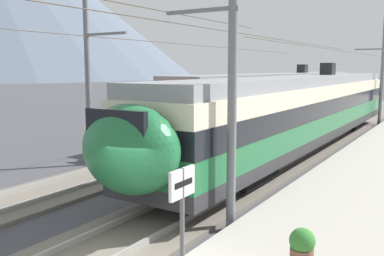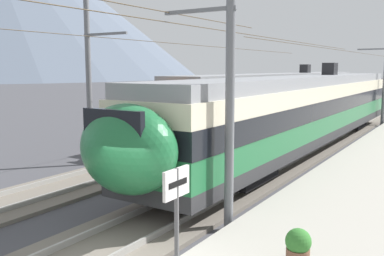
% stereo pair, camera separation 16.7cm
% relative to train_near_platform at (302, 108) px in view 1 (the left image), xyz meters
% --- Properties ---
extents(train_near_platform, '(28.16, 3.02, 4.27)m').
position_rel_train_near_platform_xyz_m(train_near_platform, '(0.00, 0.00, 0.00)').
color(train_near_platform, '#2D2D30').
rests_on(train_near_platform, track_near).
extents(train_far_track, '(31.25, 2.92, 4.27)m').
position_rel_train_near_platform_xyz_m(train_far_track, '(9.91, 4.85, 0.00)').
color(train_far_track, '#2D2D30').
rests_on(train_far_track, track_far).
extents(catenary_mast_mid, '(38.89, 2.14, 7.49)m').
position_rel_train_near_platform_xyz_m(catenary_mast_mid, '(-11.50, -1.71, 1.69)').
color(catenary_mast_mid, slate).
rests_on(catenary_mast_mid, ground).
extents(catenary_mast_east, '(38.89, 2.14, 8.13)m').
position_rel_train_near_platform_xyz_m(catenary_mast_east, '(12.48, -1.72, 1.96)').
color(catenary_mast_east, slate).
rests_on(catenary_mast_east, ground).
extents(catenary_mast_far_side, '(38.89, 2.37, 7.34)m').
position_rel_train_near_platform_xyz_m(catenary_mast_far_side, '(-7.94, 6.77, 1.62)').
color(catenary_mast_far_side, slate).
rests_on(catenary_mast_far_side, ground).
extents(platform_sign, '(0.70, 0.08, 2.22)m').
position_rel_train_near_platform_xyz_m(platform_sign, '(-15.37, -2.88, -0.23)').
color(platform_sign, '#59595B').
rests_on(platform_sign, platform_slab).
extents(potted_plant_by_shelter, '(0.52, 0.52, 0.74)m').
position_rel_train_near_platform_xyz_m(potted_plant_by_shelter, '(-13.18, -4.29, -1.47)').
color(potted_plant_by_shelter, brown).
rests_on(potted_plant_by_shelter, platform_slab).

